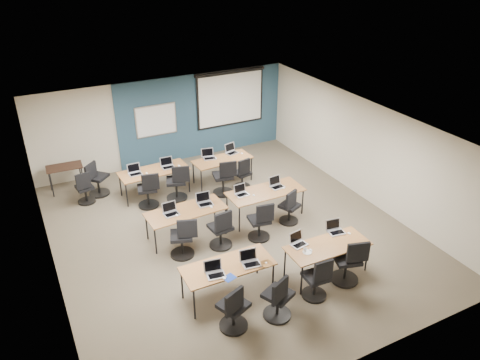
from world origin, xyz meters
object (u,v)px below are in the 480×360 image
laptop_2 (298,241)px  utility_table (65,169)px  spare_chair_b (85,190)px  laptop_6 (241,192)px  training_table_front_right (328,247)px  task_chair_4 (183,240)px  task_chair_10 (224,180)px  laptop_11 (231,151)px  training_table_front_left (228,267)px  laptop_10 (209,156)px  training_table_mid_right (265,192)px  task_chair_2 (317,281)px  task_chair_6 (261,224)px  laptop_3 (335,229)px  task_chair_11 (243,176)px  laptop_1 (250,260)px  task_chair_7 (290,209)px  task_chair_8 (149,192)px  laptop_9 (168,165)px  spare_chair_a (96,181)px  training_table_back_right (222,161)px  task_chair_5 (221,232)px  laptop_7 (276,184)px  laptop_0 (215,271)px  laptop_8 (135,172)px  training_table_mid_left (186,212)px  laptop_5 (204,201)px  laptop_4 (171,211)px  task_chair_9 (177,185)px  task_chair_0 (234,311)px  whiteboard (156,120)px  training_table_back_left (154,172)px  task_chair_3 (348,264)px  task_chair_1 (278,300)px

laptop_2 → utility_table: laptop_2 is taller
spare_chair_b → laptop_6: bearing=-46.2°
training_table_front_right → task_chair_4: 3.15m
task_chair_10 → utility_table: (-3.85, 2.22, 0.22)m
laptop_2 → spare_chair_b: bearing=115.5°
task_chair_4 → laptop_11: bearing=68.5°
training_table_front_left → laptop_10: (1.67, 4.70, 0.11)m
training_table_mid_right → task_chair_2: bearing=-100.9°
training_table_mid_right → task_chair_6: (-0.61, -0.84, -0.27)m
laptop_3 → task_chair_11: 3.88m
task_chair_2 → laptop_1: bearing=149.2°
task_chair_7 → task_chair_8: bearing=116.7°
task_chair_2 → laptop_9: bearing=104.2°
task_chair_2 → spare_chair_a: bearing=118.5°
training_table_back_right → task_chair_5: (-1.42, -2.93, -0.26)m
laptop_7 → laptop_0: bearing=-145.5°
laptop_0 → task_chair_5: size_ratio=0.34×
training_table_mid_right → laptop_10: 2.49m
training_table_front_right → spare_chair_a: spare_chair_a is taller
task_chair_7 → task_chair_10: task_chair_10 is taller
utility_table → laptop_8: bearing=-35.1°
training_table_mid_right → laptop_2: 2.34m
task_chair_4 → task_chair_10: bearing=66.3°
task_chair_5 → laptop_6: 1.33m
task_chair_2 → task_chair_7: bearing=71.7°
training_table_mid_left → laptop_5: bearing=6.1°
laptop_3 → task_chair_6: (-1.04, 1.42, -0.38)m
laptop_0 → laptop_4: (-0.00, 2.44, -0.00)m
laptop_4 → laptop_9: bearing=68.6°
task_chair_9 → laptop_1: bearing=-71.7°
laptop_3 → laptop_8: 5.61m
training_table_mid_right → task_chair_11: bearing=83.8°
laptop_0 → task_chair_0: 0.84m
laptop_7 → laptop_11: size_ratio=0.97×
laptop_10 → task_chair_10: (0.04, -0.93, -0.36)m
training_table_front_right → utility_table: utility_table is taller
whiteboard → task_chair_11: 3.24m
training_table_mid_left → laptop_11: (2.38, 2.44, 0.11)m
training_table_back_right → laptop_7: size_ratio=4.95×
training_table_mid_left → task_chair_7: (2.49, -0.61, -0.29)m
training_table_back_left → task_chair_3: size_ratio=1.79×
spare_chair_a → laptop_9: bearing=-63.7°
task_chair_3 → utility_table: 8.12m
whiteboard → laptop_5: 4.14m
training_table_back_left → task_chair_6: bearing=-67.3°
laptop_6 → spare_chair_a: size_ratio=0.31×
laptop_8 → laptop_9: laptop_9 is taller
task_chair_4 → laptop_11: (2.73, 3.12, 0.37)m
task_chair_4 → spare_chair_a: 3.87m
training_table_front_left → task_chair_1: 1.17m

